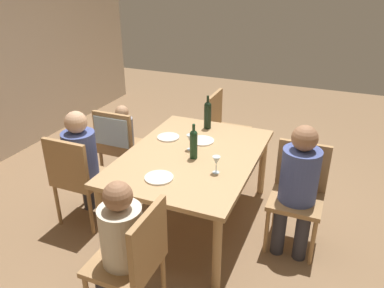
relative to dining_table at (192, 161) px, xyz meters
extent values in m
plane|color=#846647|center=(0.00, 0.00, -0.65)|extent=(10.00, 10.00, 0.00)
cube|color=tan|center=(0.00, 0.00, 0.05)|extent=(1.63, 1.16, 0.04)
cylinder|color=tan|center=(-0.74, -0.51, -0.31)|extent=(0.07, 0.07, 0.68)
cylinder|color=tan|center=(0.74, -0.51, -0.31)|extent=(0.07, 0.07, 0.68)
cylinder|color=tan|center=(-0.74, 0.51, -0.31)|extent=(0.07, 0.07, 0.68)
cylinder|color=tan|center=(0.74, 0.51, -0.31)|extent=(0.07, 0.07, 0.68)
cylinder|color=#A87F51|center=(-0.19, -1.15, -0.43)|extent=(0.04, 0.04, 0.44)
cylinder|color=#A87F51|center=(-0.19, -0.77, -0.43)|extent=(0.04, 0.04, 0.44)
cylinder|color=#A87F51|center=(0.19, -1.15, -0.43)|extent=(0.04, 0.04, 0.44)
cylinder|color=#A87F51|center=(0.19, -0.77, -0.43)|extent=(0.04, 0.04, 0.44)
cube|color=#A87F51|center=(0.00, -0.96, -0.19)|extent=(0.44, 0.44, 0.04)
cube|color=#A87F51|center=(0.20, -0.96, 0.05)|extent=(0.04, 0.44, 0.44)
cylinder|color=#A87F51|center=(-0.18, 1.15, -0.43)|extent=(0.04, 0.04, 0.44)
cylinder|color=#A87F51|center=(-0.18, 0.77, -0.43)|extent=(0.04, 0.04, 0.44)
cylinder|color=#A87F51|center=(-0.56, 1.15, -0.43)|extent=(0.04, 0.04, 0.44)
cylinder|color=#A87F51|center=(-0.56, 0.77, -0.43)|extent=(0.04, 0.04, 0.44)
cube|color=#A87F51|center=(-0.37, 0.96, -0.19)|extent=(0.44, 0.44, 0.04)
cube|color=#A87F51|center=(-0.57, 0.96, 0.05)|extent=(0.04, 0.44, 0.44)
cylinder|color=#A87F51|center=(-1.00, 0.19, -0.43)|extent=(0.04, 0.04, 0.44)
cylinder|color=#A87F51|center=(-1.00, -0.19, -0.43)|extent=(0.04, 0.04, 0.44)
cube|color=#A87F51|center=(-1.19, 0.00, -0.19)|extent=(0.44, 0.44, 0.04)
cube|color=#A87F51|center=(-1.19, -0.20, 0.05)|extent=(0.44, 0.04, 0.44)
cylinder|color=#A87F51|center=(0.56, 1.15, -0.43)|extent=(0.04, 0.04, 0.44)
cylinder|color=#A87F51|center=(0.56, 0.77, -0.43)|extent=(0.04, 0.04, 0.44)
cylinder|color=#A87F51|center=(0.18, 1.15, -0.43)|extent=(0.04, 0.04, 0.44)
cylinder|color=#A87F51|center=(0.18, 0.77, -0.43)|extent=(0.04, 0.04, 0.44)
cube|color=#A87F51|center=(0.37, 0.96, -0.19)|extent=(0.44, 0.44, 0.04)
cube|color=#A87F51|center=(0.17, 0.96, 0.05)|extent=(0.04, 0.44, 0.44)
cube|color=#ADC6D6|center=(0.17, 0.96, 0.07)|extent=(0.07, 0.40, 0.31)
cylinder|color=#A87F51|center=(1.38, -0.19, -0.43)|extent=(0.04, 0.04, 0.44)
cylinder|color=#A87F51|center=(1.00, -0.19, -0.43)|extent=(0.04, 0.04, 0.44)
cylinder|color=#A87F51|center=(1.38, 0.19, -0.43)|extent=(0.04, 0.04, 0.44)
cylinder|color=#A87F51|center=(1.00, 0.19, -0.43)|extent=(0.04, 0.04, 0.44)
cube|color=#A87F51|center=(1.19, 0.00, -0.19)|extent=(0.44, 0.44, 0.04)
cube|color=#A87F51|center=(1.19, 0.20, 0.05)|extent=(0.44, 0.04, 0.44)
cylinder|color=#33333D|center=(-0.15, -1.05, -0.42)|extent=(0.12, 0.12, 0.46)
cylinder|color=#33333D|center=(-0.15, -0.86, -0.42)|extent=(0.12, 0.12, 0.46)
cylinder|color=#475699|center=(0.00, -0.96, 0.05)|extent=(0.31, 0.31, 0.48)
sphere|color=#996B4C|center=(0.00, -0.96, 0.40)|extent=(0.21, 0.21, 0.21)
cylinder|color=#33333D|center=(-0.23, 1.05, -0.42)|extent=(0.11, 0.11, 0.46)
cylinder|color=#33333D|center=(-0.23, 0.87, -0.42)|extent=(0.11, 0.11, 0.46)
cylinder|color=#475699|center=(-0.37, 0.96, 0.04)|extent=(0.30, 0.30, 0.46)
sphere|color=tan|center=(-0.37, 0.96, 0.37)|extent=(0.20, 0.20, 0.20)
cylinder|color=#33333D|center=(-1.11, 0.13, -0.42)|extent=(0.10, 0.10, 0.46)
cylinder|color=beige|center=(-1.19, 0.00, 0.03)|extent=(0.28, 0.28, 0.44)
sphere|color=#996B4C|center=(-1.19, 0.00, 0.34)|extent=(0.19, 0.19, 0.19)
cylinder|color=#33333D|center=(0.47, 1.02, -0.42)|extent=(0.08, 0.08, 0.46)
cylinder|color=#33333D|center=(0.47, 0.89, -0.42)|extent=(0.08, 0.08, 0.46)
cylinder|color=gray|center=(0.37, 0.96, -0.02)|extent=(0.22, 0.22, 0.33)
sphere|color=tan|center=(0.37, 0.96, 0.22)|extent=(0.14, 0.14, 0.14)
cylinder|color=#19381E|center=(-0.06, -0.04, 0.18)|extent=(0.07, 0.07, 0.22)
sphere|color=#19381E|center=(-0.06, -0.04, 0.31)|extent=(0.07, 0.07, 0.07)
cylinder|color=#19381E|center=(-0.06, -0.04, 0.36)|extent=(0.03, 0.03, 0.08)
cylinder|color=black|center=(0.62, 0.08, 0.19)|extent=(0.08, 0.08, 0.24)
sphere|color=black|center=(0.62, 0.08, 0.33)|extent=(0.08, 0.08, 0.08)
cylinder|color=black|center=(0.62, 0.08, 0.38)|extent=(0.03, 0.03, 0.09)
cylinder|color=silver|center=(-0.24, -0.31, 0.08)|extent=(0.06, 0.06, 0.00)
cylinder|color=silver|center=(-0.24, -0.31, 0.11)|extent=(0.01, 0.01, 0.07)
cone|color=silver|center=(-0.24, -0.31, 0.19)|extent=(0.07, 0.07, 0.07)
cylinder|color=silver|center=(0.08, 0.05, 0.08)|extent=(0.06, 0.06, 0.00)
cylinder|color=silver|center=(0.08, 0.05, 0.11)|extent=(0.01, 0.01, 0.07)
cone|color=silver|center=(0.08, 0.05, 0.19)|extent=(0.07, 0.07, 0.07)
cylinder|color=silver|center=(-0.50, 0.08, 0.08)|extent=(0.23, 0.23, 0.01)
cylinder|color=white|center=(0.29, 0.01, 0.08)|extent=(0.23, 0.23, 0.01)
cylinder|color=silver|center=(0.24, 0.35, 0.08)|extent=(0.22, 0.22, 0.01)
camera|label=1|loc=(-2.83, -1.17, 1.63)|focal=35.39mm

